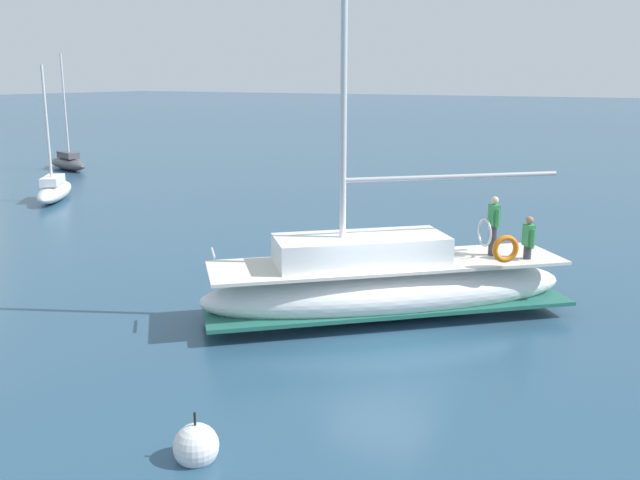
% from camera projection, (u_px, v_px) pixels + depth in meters
% --- Properties ---
extents(ground_plane, '(400.00, 400.00, 0.00)m').
position_uv_depth(ground_plane, '(384.00, 336.00, 16.60)').
color(ground_plane, '#284C66').
extents(main_sailboat, '(8.26, 8.70, 12.35)m').
position_uv_depth(main_sailboat, '(385.00, 283.00, 17.75)').
color(main_sailboat, white).
rests_on(main_sailboat, ground).
extents(moored_sloop_far, '(4.85, 4.18, 6.60)m').
position_uv_depth(moored_sloop_far, '(54.00, 190.00, 34.57)').
color(moored_sloop_far, silver).
rests_on(moored_sloop_far, ground).
extents(moored_cutter_left, '(2.65, 5.05, 7.46)m').
position_uv_depth(moored_cutter_left, '(67.00, 162.00, 45.82)').
color(moored_cutter_left, '#4C4C51').
rests_on(moored_cutter_left, ground).
extents(mooring_buoy, '(0.75, 0.75, 0.98)m').
position_uv_depth(mooring_buoy, '(196.00, 446.00, 11.23)').
color(mooring_buoy, silver).
rests_on(mooring_buoy, ground).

